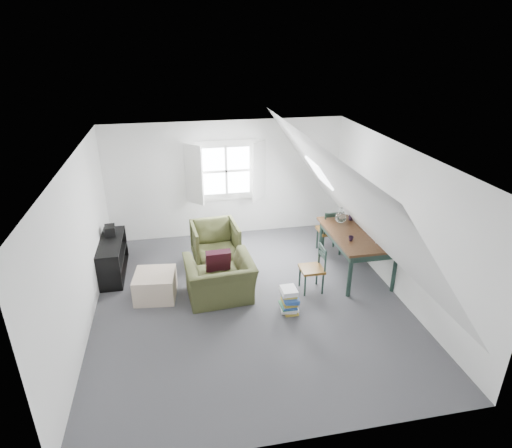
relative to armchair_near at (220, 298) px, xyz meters
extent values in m
plane|color=#454549|center=(0.47, -0.19, 0.00)|extent=(5.50, 5.50, 0.00)
plane|color=white|center=(0.47, -0.19, 2.50)|extent=(5.50, 5.50, 0.00)
plane|color=white|center=(0.47, 2.56, 1.25)|extent=(5.00, 0.00, 5.00)
plane|color=white|center=(0.47, -2.94, 1.25)|extent=(5.00, 0.00, 5.00)
plane|color=white|center=(-2.03, -0.19, 1.25)|extent=(0.00, 5.50, 5.50)
plane|color=white|center=(2.97, -0.19, 1.25)|extent=(0.00, 5.50, 5.50)
plane|color=white|center=(-1.08, -0.19, 1.78)|extent=(3.19, 5.50, 4.48)
plane|color=white|center=(2.02, -0.19, 1.78)|extent=(3.19, 5.50, 4.48)
cube|color=white|center=(0.47, 2.54, 1.45)|extent=(1.30, 0.04, 1.30)
cube|color=white|center=(-0.21, 2.38, 1.45)|extent=(0.35, 0.35, 1.25)
cube|color=white|center=(1.15, 2.38, 1.45)|extent=(0.35, 0.35, 1.25)
cube|color=white|center=(0.47, 2.53, 1.45)|extent=(1.00, 0.02, 1.00)
cube|color=white|center=(0.47, 2.51, 1.45)|extent=(1.08, 0.04, 0.05)
cube|color=white|center=(0.47, 2.51, 1.45)|extent=(0.05, 0.04, 1.08)
cube|color=white|center=(2.02, 1.11, 1.75)|extent=(0.35, 0.75, 0.47)
imported|color=#3D4221|center=(0.00, 0.00, 0.00)|extent=(1.16, 1.04, 0.71)
imported|color=#3D4221|center=(0.07, 1.30, 0.00)|extent=(0.92, 0.94, 0.80)
cube|color=#3A0F1D|center=(0.00, 0.15, 0.63)|extent=(0.42, 0.26, 0.43)
cube|color=#C1AA91|center=(-1.06, 0.25, 0.22)|extent=(0.73, 0.73, 0.44)
cube|color=#351E10|center=(2.55, 0.37, 0.80)|extent=(0.99, 1.64, 0.04)
cube|color=#1C2F28|center=(2.55, 0.37, 0.71)|extent=(0.88, 1.53, 0.13)
cylinder|color=#1C2F28|center=(2.14, -0.36, 0.39)|extent=(0.08, 0.08, 0.78)
cylinder|color=#1C2F28|center=(2.95, -0.36, 0.39)|extent=(0.08, 0.08, 0.78)
cylinder|color=#1C2F28|center=(2.14, 1.11, 0.39)|extent=(0.08, 0.08, 0.78)
cylinder|color=#1C2F28|center=(2.95, 1.11, 0.39)|extent=(0.08, 0.08, 0.78)
sphere|color=silver|center=(2.40, 0.82, 0.94)|extent=(0.21, 0.21, 0.21)
cylinder|color=silver|center=(2.40, 0.82, 1.07)|extent=(0.07, 0.07, 0.12)
cylinder|color=black|center=(2.65, 0.92, 0.94)|extent=(0.08, 0.08, 0.24)
cylinder|color=#3F2D1E|center=(2.65, 0.92, 1.21)|extent=(0.03, 0.05, 0.43)
cylinder|color=#3F2D1E|center=(2.66, 0.93, 1.21)|extent=(0.04, 0.06, 0.43)
cylinder|color=#3F2D1E|center=(2.64, 0.91, 1.21)|extent=(0.05, 0.07, 0.43)
imported|color=black|center=(2.30, 0.07, 0.82)|extent=(0.11, 0.11, 0.08)
cube|color=white|center=(2.75, -0.08, 0.84)|extent=(0.14, 0.10, 0.04)
cube|color=brown|center=(2.37, 1.26, 0.48)|extent=(0.44, 0.44, 0.05)
cylinder|color=#1C2F28|center=(2.55, 1.44, 0.23)|extent=(0.04, 0.04, 0.45)
cylinder|color=#1C2F28|center=(2.55, 1.08, 0.23)|extent=(0.04, 0.04, 0.45)
cylinder|color=#1C2F28|center=(2.19, 1.44, 0.23)|extent=(0.04, 0.04, 0.45)
cylinder|color=#1C2F28|center=(2.19, 1.08, 0.23)|extent=(0.04, 0.04, 0.45)
cylinder|color=#1C2F28|center=(2.55, 1.05, 0.71)|extent=(0.04, 0.04, 0.48)
cylinder|color=#1C2F28|center=(2.19, 1.05, 0.71)|extent=(0.04, 0.04, 0.48)
cube|color=#1C2F28|center=(2.37, 1.05, 0.90)|extent=(0.36, 0.03, 0.08)
cube|color=#1C2F28|center=(2.37, 1.05, 0.76)|extent=(0.36, 0.03, 0.06)
cube|color=brown|center=(1.57, -0.06, 0.42)|extent=(0.39, 0.39, 0.05)
cylinder|color=#1C2F28|center=(1.42, 0.10, 0.20)|extent=(0.03, 0.03, 0.40)
cylinder|color=#1C2F28|center=(1.73, 0.10, 0.20)|extent=(0.03, 0.03, 0.40)
cylinder|color=#1C2F28|center=(1.42, -0.22, 0.20)|extent=(0.03, 0.03, 0.40)
cylinder|color=#1C2F28|center=(1.73, -0.22, 0.20)|extent=(0.03, 0.03, 0.40)
cylinder|color=#1C2F28|center=(1.75, 0.10, 0.62)|extent=(0.03, 0.03, 0.42)
cylinder|color=#1C2F28|center=(1.75, -0.22, 0.62)|extent=(0.03, 0.03, 0.42)
cube|color=#1C2F28|center=(1.75, -0.06, 0.78)|extent=(0.03, 0.31, 0.07)
cube|color=#1C2F28|center=(1.75, -0.06, 0.66)|extent=(0.03, 0.31, 0.06)
cube|color=black|center=(-1.86, 1.19, 0.02)|extent=(0.44, 1.31, 0.03)
cube|color=black|center=(-1.86, 1.19, 0.33)|extent=(0.44, 1.31, 0.03)
cube|color=black|center=(-1.86, 1.19, 0.66)|extent=(0.44, 1.31, 0.03)
cube|color=black|center=(-1.86, 0.55, 0.33)|extent=(0.44, 0.03, 0.66)
cube|color=black|center=(-1.86, 1.83, 0.33)|extent=(0.44, 0.03, 0.66)
cube|color=#264C99|center=(-1.86, 0.81, 0.14)|extent=(0.20, 0.22, 0.24)
cube|color=red|center=(-1.86, 1.30, 0.14)|extent=(0.20, 0.26, 0.24)
cube|color=white|center=(-1.86, 0.97, 0.46)|extent=(0.20, 0.24, 0.22)
cube|color=black|center=(-1.86, 1.44, 0.76)|extent=(0.21, 0.27, 0.20)
cube|color=#B29933|center=(1.06, -0.61, 0.02)|extent=(0.22, 0.29, 0.04)
cube|color=white|center=(1.03, -0.59, 0.05)|extent=(0.28, 0.32, 0.04)
cube|color=white|center=(1.07, -0.61, 0.09)|extent=(0.24, 0.31, 0.04)
cube|color=#337F4C|center=(1.01, -0.61, 0.12)|extent=(0.24, 0.29, 0.03)
cube|color=#264C99|center=(1.04, -0.63, 0.15)|extent=(0.26, 0.33, 0.03)
cube|color=#B29933|center=(1.03, -0.61, 0.18)|extent=(0.22, 0.29, 0.03)
cube|color=#B29933|center=(1.04, -0.59, 0.21)|extent=(0.26, 0.32, 0.04)
cube|color=#264C99|center=(1.07, -0.63, 0.25)|extent=(0.26, 0.33, 0.04)
cube|color=#264C99|center=(1.04, -0.63, 0.28)|extent=(0.26, 0.32, 0.03)
cube|color=#B29933|center=(1.04, -0.57, 0.32)|extent=(0.24, 0.30, 0.04)
cube|color=white|center=(1.02, -0.58, 0.36)|extent=(0.24, 0.27, 0.04)
cube|color=white|center=(1.03, -0.58, 0.40)|extent=(0.24, 0.29, 0.03)
camera|label=1|loc=(-0.58, -6.11, 4.09)|focal=30.00mm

